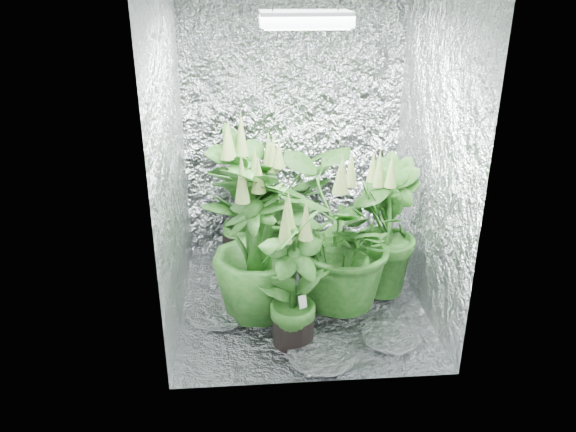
# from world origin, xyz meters

# --- Properties ---
(ground) EXTENTS (1.60, 1.60, 0.00)m
(ground) POSITION_xyz_m (0.00, 0.00, 0.00)
(ground) COLOR silver
(ground) RESTS_ON ground
(walls) EXTENTS (1.62, 1.62, 2.00)m
(walls) POSITION_xyz_m (0.00, 0.00, 1.00)
(walls) COLOR silver
(walls) RESTS_ON ground
(grow_lamp) EXTENTS (0.50, 0.30, 0.22)m
(grow_lamp) POSITION_xyz_m (0.00, 0.00, 1.83)
(grow_lamp) COLOR gray
(grow_lamp) RESTS_ON ceiling
(plant_a) EXTENTS (1.08, 1.08, 1.01)m
(plant_a) POSITION_xyz_m (-0.13, 0.63, 0.48)
(plant_a) COLOR black
(plant_a) RESTS_ON ground
(plant_b) EXTENTS (0.77, 0.77, 1.14)m
(plant_b) POSITION_xyz_m (-0.39, 0.60, 0.52)
(plant_b) COLOR black
(plant_b) RESTS_ON ground
(plant_c) EXTENTS (0.58, 0.58, 1.02)m
(plant_c) POSITION_xyz_m (0.56, 0.13, 0.47)
(plant_c) COLOR black
(plant_c) RESTS_ON ground
(plant_d) EXTENTS (0.76, 0.76, 1.11)m
(plant_d) POSITION_xyz_m (-0.30, -0.12, 0.52)
(plant_d) COLOR black
(plant_d) RESTS_ON ground
(plant_e) EXTENTS (0.96, 0.96, 1.07)m
(plant_e) POSITION_xyz_m (0.22, -0.08, 0.51)
(plant_e) COLOR black
(plant_e) RESTS_ON ground
(plant_f) EXTENTS (0.63, 0.63, 0.96)m
(plant_f) POSITION_xyz_m (-0.10, -0.43, 0.44)
(plant_f) COLOR black
(plant_f) RESTS_ON ground
(circulation_fan) EXTENTS (0.19, 0.31, 0.37)m
(circulation_fan) POSITION_xyz_m (0.59, 0.63, 0.16)
(circulation_fan) COLOR black
(circulation_fan) RESTS_ON ground
(plant_label) EXTENTS (0.05, 0.04, 0.08)m
(plant_label) POSITION_xyz_m (-0.05, -0.46, 0.30)
(plant_label) COLOR white
(plant_label) RESTS_ON plant_f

